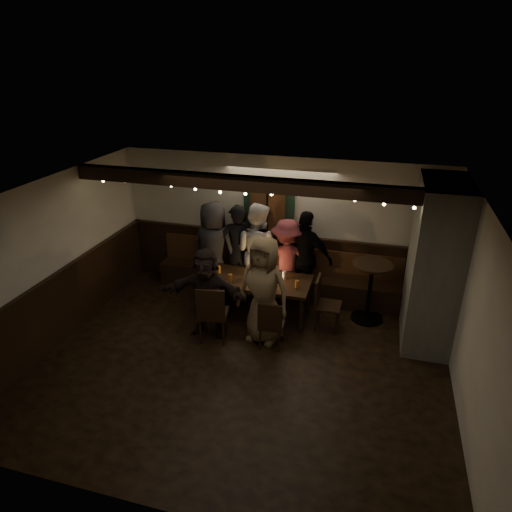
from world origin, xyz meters
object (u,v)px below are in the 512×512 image
(chair_near_right, at_px, (271,323))
(person_d, at_px, (287,261))
(person_b, at_px, (238,251))
(person_a, at_px, (214,249))
(person_g, at_px, (264,290))
(dining_table, at_px, (253,282))
(person_c, at_px, (257,251))
(chair_near_left, at_px, (212,311))
(person_e, at_px, (305,258))
(person_f, at_px, (207,293))
(high_top, at_px, (370,284))
(chair_end, at_px, (323,300))

(chair_near_right, bearing_deg, person_d, 93.69)
(chair_near_right, distance_m, person_b, 1.93)
(person_a, distance_m, person_b, 0.45)
(person_a, height_order, person_g, person_a)
(dining_table, xyz_separation_m, person_c, (-0.13, 0.73, 0.27))
(person_c, bearing_deg, chair_near_right, 128.58)
(chair_near_left, distance_m, person_e, 2.09)
(person_a, xyz_separation_m, person_e, (1.71, 0.13, -0.03))
(person_e, xyz_separation_m, person_f, (-1.33, -1.49, -0.12))
(person_e, distance_m, person_f, 2.00)
(chair_near_left, relative_size, high_top, 0.93)
(high_top, bearing_deg, person_b, 173.31)
(high_top, xyz_separation_m, person_b, (-2.44, 0.29, 0.22))
(person_e, distance_m, person_g, 1.46)
(person_c, xyz_separation_m, person_g, (0.50, -1.38, -0.03))
(person_d, distance_m, person_e, 0.34)
(chair_near_right, distance_m, person_a, 2.16)
(chair_end, xyz_separation_m, person_f, (-1.79, -0.68, 0.24))
(chair_near_right, relative_size, person_c, 0.46)
(chair_end, relative_size, high_top, 0.86)
(chair_near_left, bearing_deg, person_a, 108.93)
(person_d, relative_size, person_e, 0.91)
(chair_end, xyz_separation_m, person_d, (-0.79, 0.76, 0.28))
(chair_near_right, distance_m, person_f, 1.14)
(chair_end, bearing_deg, person_d, 135.99)
(person_c, height_order, person_f, person_c)
(chair_end, xyz_separation_m, high_top, (0.73, 0.46, 0.16))
(person_b, bearing_deg, person_f, 66.35)
(person_e, relative_size, person_g, 0.99)
(person_b, distance_m, person_c, 0.36)
(dining_table, distance_m, person_f, 0.93)
(dining_table, height_order, person_a, person_a)
(chair_near_left, bearing_deg, person_c, 81.25)
(high_top, relative_size, person_d, 0.67)
(person_d, bearing_deg, dining_table, 37.95)
(person_a, distance_m, person_f, 1.43)
(person_b, xyz_separation_m, person_e, (1.26, 0.07, -0.02))
(chair_end, distance_m, person_d, 1.13)
(person_f, xyz_separation_m, person_g, (0.92, 0.09, 0.13))
(person_c, distance_m, person_g, 1.47)
(person_d, relative_size, person_g, 0.90)
(person_a, distance_m, person_d, 1.38)
(high_top, distance_m, person_c, 2.13)
(chair_end, distance_m, person_a, 2.31)
(person_a, height_order, person_f, person_a)
(person_b, bearing_deg, person_c, 167.10)
(chair_near_left, bearing_deg, high_top, 29.97)
(person_b, relative_size, person_d, 1.13)
(person_a, relative_size, person_g, 1.03)
(chair_near_left, relative_size, person_b, 0.56)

